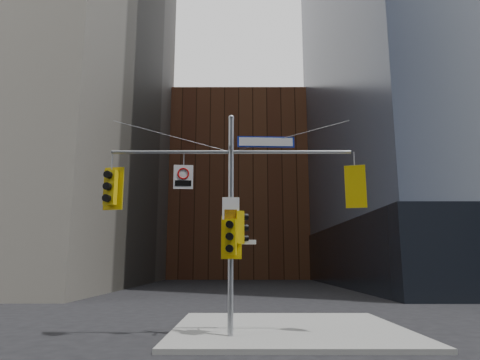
{
  "coord_description": "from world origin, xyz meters",
  "views": [
    {
      "loc": [
        0.33,
        -11.83,
        2.39
      ],
      "look_at": [
        0.3,
        2.0,
        5.05
      ],
      "focal_mm": 32.0,
      "sensor_mm": 36.0,
      "label": 1
    }
  ],
  "objects_px": {
    "signal_assembly": "(231,199)",
    "street_sign_blade": "(266,142)",
    "traffic_light_west_arm": "(111,188)",
    "traffic_light_pole_front": "(231,237)",
    "traffic_light_east_arm": "(355,187)",
    "regulatory_sign_arm": "(183,176)",
    "traffic_light_pole_side": "(241,228)"
  },
  "relations": [
    {
      "from": "traffic_light_east_arm",
      "to": "traffic_light_pole_front",
      "type": "xyz_separation_m",
      "value": [
        -4.09,
        -0.27,
        -1.63
      ]
    },
    {
      "from": "traffic_light_east_arm",
      "to": "traffic_light_pole_side",
      "type": "xyz_separation_m",
      "value": [
        -3.77,
        0.02,
        -1.32
      ]
    },
    {
      "from": "traffic_light_west_arm",
      "to": "traffic_light_east_arm",
      "type": "relative_size",
      "value": 1.02
    },
    {
      "from": "traffic_light_pole_side",
      "to": "regulatory_sign_arm",
      "type": "relative_size",
      "value": 1.31
    },
    {
      "from": "traffic_light_east_arm",
      "to": "street_sign_blade",
      "type": "relative_size",
      "value": 0.73
    },
    {
      "from": "signal_assembly",
      "to": "traffic_light_west_arm",
      "type": "relative_size",
      "value": 5.58
    },
    {
      "from": "signal_assembly",
      "to": "traffic_light_pole_front",
      "type": "height_order",
      "value": "signal_assembly"
    },
    {
      "from": "traffic_light_pole_side",
      "to": "regulatory_sign_arm",
      "type": "xyz_separation_m",
      "value": [
        -1.9,
        -0.04,
        1.69
      ]
    },
    {
      "from": "signal_assembly",
      "to": "street_sign_blade",
      "type": "distance_m",
      "value": 2.26
    },
    {
      "from": "traffic_light_west_arm",
      "to": "signal_assembly",
      "type": "bearing_deg",
      "value": 11.38
    },
    {
      "from": "traffic_light_west_arm",
      "to": "regulatory_sign_arm",
      "type": "bearing_deg",
      "value": 10.77
    },
    {
      "from": "signal_assembly",
      "to": "regulatory_sign_arm",
      "type": "bearing_deg",
      "value": -179.26
    },
    {
      "from": "traffic_light_east_arm",
      "to": "signal_assembly",
      "type": "bearing_deg",
      "value": 14.49
    },
    {
      "from": "traffic_light_pole_side",
      "to": "signal_assembly",
      "type": "bearing_deg",
      "value": 79.72
    },
    {
      "from": "traffic_light_west_arm",
      "to": "street_sign_blade",
      "type": "height_order",
      "value": "street_sign_blade"
    },
    {
      "from": "traffic_light_pole_side",
      "to": "traffic_light_pole_front",
      "type": "distance_m",
      "value": 0.53
    },
    {
      "from": "traffic_light_pole_front",
      "to": "street_sign_blade",
      "type": "distance_m",
      "value": 3.4
    },
    {
      "from": "traffic_light_pole_side",
      "to": "street_sign_blade",
      "type": "height_order",
      "value": "street_sign_blade"
    },
    {
      "from": "traffic_light_west_arm",
      "to": "traffic_light_pole_front",
      "type": "height_order",
      "value": "traffic_light_west_arm"
    },
    {
      "from": "traffic_light_pole_front",
      "to": "regulatory_sign_arm",
      "type": "relative_size",
      "value": 1.71
    },
    {
      "from": "traffic_light_west_arm",
      "to": "regulatory_sign_arm",
      "type": "distance_m",
      "value": 2.42
    },
    {
      "from": "traffic_light_east_arm",
      "to": "traffic_light_pole_side",
      "type": "height_order",
      "value": "traffic_light_east_arm"
    },
    {
      "from": "signal_assembly",
      "to": "street_sign_blade",
      "type": "relative_size",
      "value": 4.17
    },
    {
      "from": "traffic_light_pole_side",
      "to": "traffic_light_pole_front",
      "type": "relative_size",
      "value": 0.77
    },
    {
      "from": "regulatory_sign_arm",
      "to": "signal_assembly",
      "type": "bearing_deg",
      "value": -3.17
    },
    {
      "from": "traffic_light_west_arm",
      "to": "street_sign_blade",
      "type": "bearing_deg",
      "value": 11.47
    },
    {
      "from": "signal_assembly",
      "to": "traffic_light_east_arm",
      "type": "relative_size",
      "value": 5.71
    },
    {
      "from": "regulatory_sign_arm",
      "to": "traffic_light_pole_side",
      "type": "bearing_deg",
      "value": -2.78
    },
    {
      "from": "traffic_light_west_arm",
      "to": "traffic_light_pole_front",
      "type": "distance_m",
      "value": 4.29
    },
    {
      "from": "traffic_light_west_arm",
      "to": "traffic_light_east_arm",
      "type": "bearing_deg",
      "value": 11.49
    },
    {
      "from": "traffic_light_pole_side",
      "to": "regulatory_sign_arm",
      "type": "bearing_deg",
      "value": 77.79
    },
    {
      "from": "traffic_light_pole_front",
      "to": "traffic_light_pole_side",
      "type": "bearing_deg",
      "value": 48.15
    }
  ]
}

